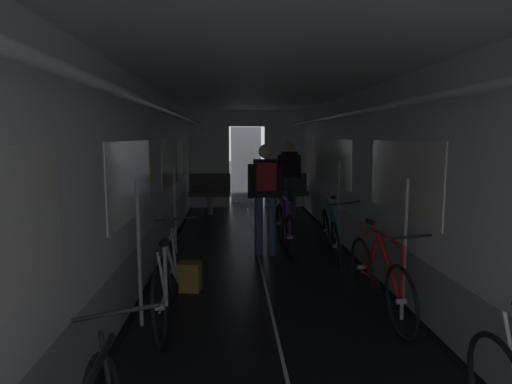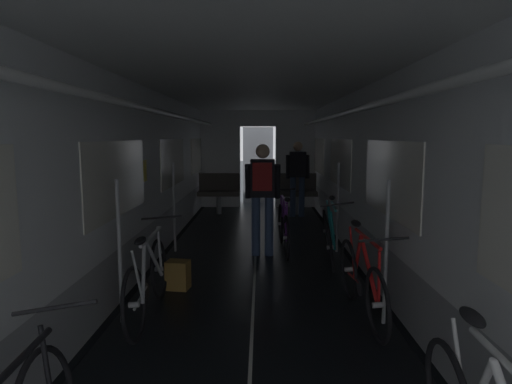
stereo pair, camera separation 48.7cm
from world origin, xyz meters
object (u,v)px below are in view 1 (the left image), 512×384
Objects in this scene: bicycle_teal at (332,234)px; bicycle_silver at (167,283)px; bench_seat_far_right at (287,189)px; bench_seat_far_left at (210,190)px; person_standing_near_bench at (289,173)px; person_cyclist_aisle at (266,189)px; bicycle_purple_in_aisle at (285,227)px; backpack_on_floor at (190,276)px; bicycle_red at (379,277)px.

bicycle_teal is 1.00× the size of bicycle_silver.
bicycle_teal is (0.16, -3.85, -0.19)m from bench_seat_far_right.
bicycle_teal is at bearing -63.00° from bench_seat_far_left.
person_standing_near_bench is at bearing -89.59° from bench_seat_far_right.
bicycle_purple_in_aisle is at bearing 38.87° from person_cyclist_aisle.
person_cyclist_aisle is (1.01, -3.61, 0.45)m from bench_seat_far_left.
bench_seat_far_left is 0.58× the size of person_standing_near_bench.
backpack_on_floor is (-1.80, -5.05, -0.40)m from bench_seat_far_right.
person_cyclist_aisle reaches higher than bicycle_teal.
person_standing_near_bench is at bearing 91.90° from bicycle_red.
bicycle_red is 1.00× the size of person_standing_near_bench.
person_standing_near_bench is (0.79, 3.24, -0.04)m from person_cyclist_aisle.
bicycle_silver is at bearing -109.44° from person_standing_near_bench.
bench_seat_far_left is 0.58× the size of bicycle_red.
bicycle_purple_in_aisle is at bearing 59.65° from bicycle_silver.
person_standing_near_bench is at bearing 70.56° from bicycle_silver.
bicycle_silver is at bearing -91.31° from bench_seat_far_left.
person_cyclist_aisle reaches higher than backpack_on_floor.
bench_seat_far_right is at bearing 71.75° from bicycle_silver.
bicycle_red is at bearing -75.49° from bicycle_purple_in_aisle.
bicycle_red is 5.49m from person_standing_near_bench.
person_cyclist_aisle is at bearing 63.10° from bicycle_silver.
bench_seat_far_right is 0.58× the size of bicycle_purple_in_aisle.
bench_seat_far_left reaches higher than bicycle_purple_in_aisle.
backpack_on_floor is at bearing 158.46° from bicycle_red.
bicycle_teal reaches higher than bicycle_purple_in_aisle.
person_standing_near_bench is at bearing 76.20° from person_cyclist_aisle.
bicycle_teal is 2.90m from bicycle_silver.
person_cyclist_aisle is at bearing -102.37° from bench_seat_far_right.
bench_seat_far_right is 0.58× the size of bicycle_teal.
bicycle_red is at bearing 0.86° from bicycle_silver.
bicycle_red is at bearing -71.21° from bench_seat_far_left.
bench_seat_far_right is at bearing 70.41° from backpack_on_floor.
bench_seat_far_right reaches higher than bicycle_red.
bicycle_teal reaches higher than bicycle_silver.
bicycle_teal is 1.17m from person_cyclist_aisle.
bicycle_teal is at bearing 90.59° from bicycle_red.
bench_seat_far_left is 1.00× the size of bench_seat_far_right.
bicycle_teal is 0.80m from bicycle_purple_in_aisle.
bench_seat_far_right is at bearing 0.00° from bench_seat_far_left.
bicycle_purple_in_aisle is at bearing 140.78° from bicycle_teal.
bicycle_red is at bearing -88.10° from person_standing_near_bench.
person_standing_near_bench is (1.80, -0.38, 0.41)m from bench_seat_far_left.
person_cyclist_aisle reaches higher than bicycle_purple_in_aisle.
bicycle_teal is 3.53m from person_standing_near_bench.
bicycle_silver is 5.85m from person_standing_near_bench.
bench_seat_far_left and bench_seat_far_right have the same top height.
bench_seat_far_right is 3.86m from bicycle_teal.
bicycle_teal is at bearing -87.57° from bench_seat_far_right.
bicycle_teal is (1.96, -3.85, -0.19)m from bench_seat_far_left.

